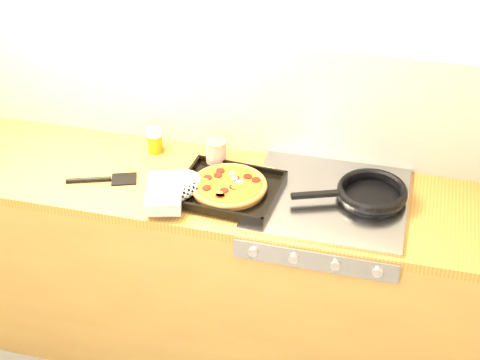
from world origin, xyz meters
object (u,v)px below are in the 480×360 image
(tomato_can, at_px, (216,154))
(frying_pan, at_px, (370,193))
(juice_glass, at_px, (155,140))
(pizza_on_tray, at_px, (211,188))

(tomato_can, bearing_deg, frying_pan, -8.10)
(tomato_can, distance_m, juice_glass, 0.29)
(pizza_on_tray, bearing_deg, frying_pan, 11.41)
(frying_pan, height_order, juice_glass, juice_glass)
(tomato_can, relative_size, juice_glass, 1.11)
(frying_pan, height_order, tomato_can, tomato_can)
(frying_pan, xyz_separation_m, tomato_can, (-0.64, 0.09, 0.02))
(pizza_on_tray, height_order, juice_glass, juice_glass)
(juice_glass, bearing_deg, frying_pan, -8.45)
(pizza_on_tray, distance_m, juice_glass, 0.42)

